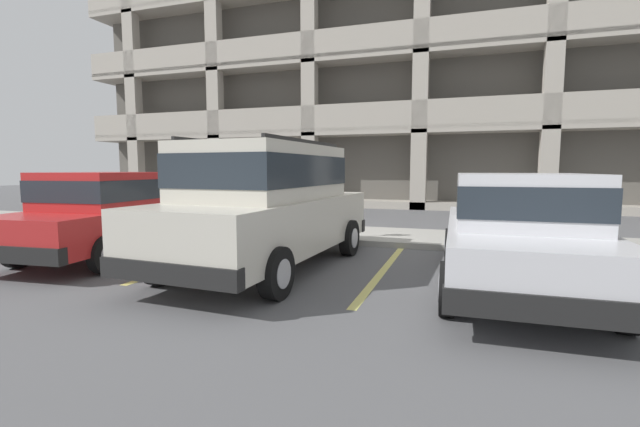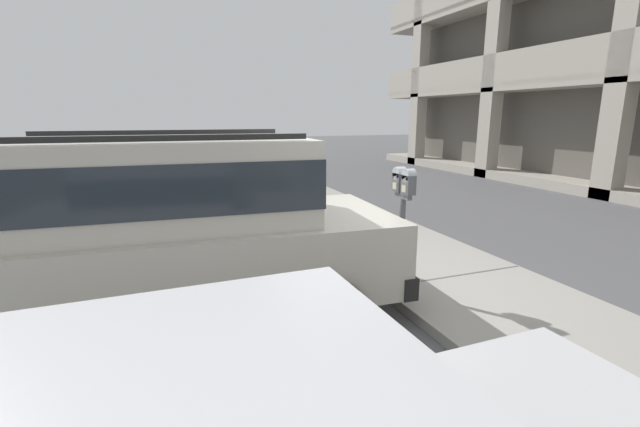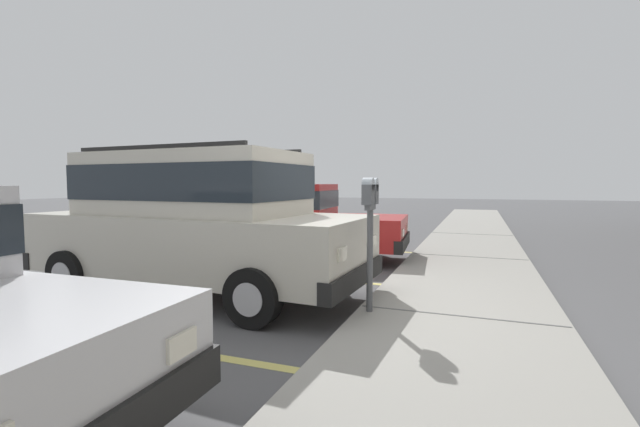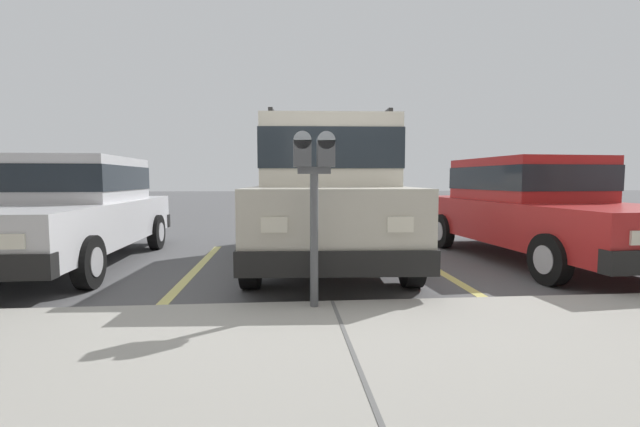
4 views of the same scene
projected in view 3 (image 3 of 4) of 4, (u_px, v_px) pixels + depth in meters
name	position (u px, v px, depth m)	size (l,w,h in m)	color
ground_plane	(344.00, 318.00, 5.10)	(80.00, 80.00, 0.10)	#565659
sidewalk	(459.00, 321.00, 4.64)	(40.00, 2.20, 0.12)	#9E9B93
parking_stall_lines	(154.00, 347.00, 4.07)	(13.07, 4.80, 0.01)	#DBD16B
silver_suv	(197.00, 217.00, 5.96)	(2.19, 4.87, 2.03)	beige
red_sedan	(292.00, 219.00, 8.89)	(2.10, 4.61, 1.54)	red
parking_meter_near	(370.00, 212.00, 4.73)	(0.35, 0.12, 1.50)	#595B60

